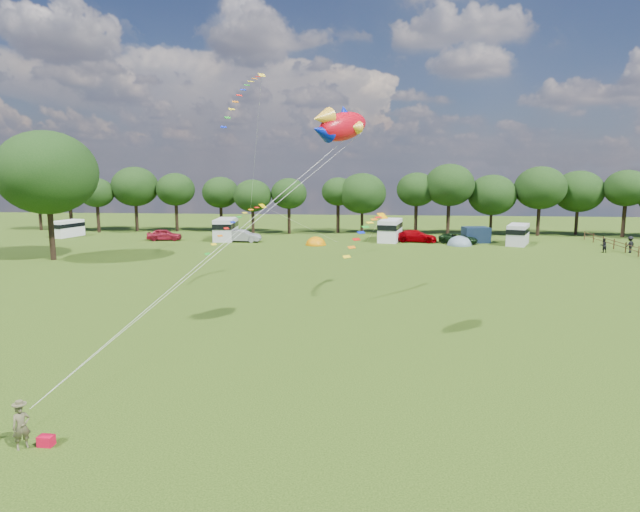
# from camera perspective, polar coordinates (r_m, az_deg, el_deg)

# --- Properties ---
(ground_plane) EXTENTS (180.00, 180.00, 0.00)m
(ground_plane) POSITION_cam_1_polar(r_m,az_deg,el_deg) (26.10, -1.73, -11.48)
(ground_plane) COLOR black
(ground_plane) RESTS_ON ground
(tree_line) EXTENTS (102.98, 10.98, 10.27)m
(tree_line) POSITION_cam_1_polar(r_m,az_deg,el_deg) (79.32, 7.15, 6.90)
(tree_line) COLOR black
(tree_line) RESTS_ON ground
(big_tree) EXTENTS (10.00, 10.00, 13.28)m
(big_tree) POSITION_cam_1_polar(r_m,az_deg,el_deg) (61.87, -27.12, 7.91)
(big_tree) COLOR black
(big_tree) RESTS_ON ground
(car_a) EXTENTS (4.85, 2.52, 1.54)m
(car_a) POSITION_cam_1_polar(r_m,az_deg,el_deg) (74.72, -16.27, 2.20)
(car_a) COLOR maroon
(car_a) RESTS_ON ground
(car_b) EXTENTS (4.53, 1.81, 1.58)m
(car_b) POSITION_cam_1_polar(r_m,az_deg,el_deg) (70.83, -8.27, 2.13)
(car_b) COLOR gray
(car_b) RESTS_ON ground
(car_c) EXTENTS (5.57, 3.12, 1.58)m
(car_c) POSITION_cam_1_polar(r_m,az_deg,el_deg) (71.12, 10.19, 2.11)
(car_c) COLOR #940005
(car_c) RESTS_ON ground
(car_d) EXTENTS (5.43, 3.81, 1.35)m
(car_d) POSITION_cam_1_polar(r_m,az_deg,el_deg) (70.87, 14.54, 1.84)
(car_d) COLOR black
(car_d) RESTS_ON ground
(campervan_a) EXTENTS (2.98, 5.10, 2.35)m
(campervan_a) POSITION_cam_1_polar(r_m,az_deg,el_deg) (83.72, -25.35, 2.72)
(campervan_a) COLOR white
(campervan_a) RESTS_ON ground
(campervan_b) EXTENTS (3.01, 6.08, 2.89)m
(campervan_b) POSITION_cam_1_polar(r_m,az_deg,el_deg) (73.28, -10.01, 2.91)
(campervan_b) COLOR silver
(campervan_b) RESTS_ON ground
(campervan_c) EXTENTS (3.55, 6.23, 2.87)m
(campervan_c) POSITION_cam_1_polar(r_m,az_deg,el_deg) (71.68, 7.50, 2.83)
(campervan_c) COLOR silver
(campervan_c) RESTS_ON ground
(campervan_d) EXTENTS (3.99, 5.68, 2.56)m
(campervan_d) POSITION_cam_1_polar(r_m,az_deg,el_deg) (72.01, 20.36, 2.24)
(campervan_d) COLOR silver
(campervan_d) RESTS_ON ground
(tent_orange) EXTENTS (2.63, 2.88, 2.05)m
(tent_orange) POSITION_cam_1_polar(r_m,az_deg,el_deg) (67.35, -0.45, 1.21)
(tent_orange) COLOR orange
(tent_orange) RESTS_ON ground
(tent_greyblue) EXTENTS (3.12, 3.42, 2.32)m
(tent_greyblue) POSITION_cam_1_polar(r_m,az_deg,el_deg) (69.27, 14.64, 1.13)
(tent_greyblue) COLOR slate
(tent_greyblue) RESTS_ON ground
(awning_navy) EXTENTS (3.51, 2.99, 2.00)m
(awning_navy) POSITION_cam_1_polar(r_m,az_deg,el_deg) (72.66, 16.29, 2.20)
(awning_navy) COLOR #111F34
(awning_navy) RESTS_ON ground
(kite_flyer) EXTENTS (0.65, 0.66, 1.53)m
(kite_flyer) POSITION_cam_1_polar(r_m,az_deg,el_deg) (21.06, -29.26, -15.60)
(kite_flyer) COLOR brown
(kite_flyer) RESTS_ON ground
(kite_bag) EXTENTS (0.51, 0.35, 0.36)m
(kite_bag) POSITION_cam_1_polar(r_m,az_deg,el_deg) (21.11, -27.18, -17.13)
(kite_bag) COLOR red
(kite_bag) RESTS_ON ground
(fish_kite) EXTENTS (3.29, 3.74, 2.12)m
(fish_kite) POSITION_cam_1_polar(r_m,az_deg,el_deg) (27.17, 2.05, 13.70)
(fish_kite) COLOR red
(fish_kite) RESTS_ON ground
(streamer_kite_a) EXTENTS (3.41, 5.59, 5.78)m
(streamer_kite_a) POSITION_cam_1_polar(r_m,az_deg,el_deg) (55.07, -7.90, 17.04)
(streamer_kite_a) COLOR yellow
(streamer_kite_a) RESTS_ON ground
(streamer_kite_b) EXTENTS (4.18, 4.66, 3.78)m
(streamer_kite_b) POSITION_cam_1_polar(r_m,az_deg,el_deg) (44.29, -8.49, 3.78)
(streamer_kite_b) COLOR #DBB500
(streamer_kite_b) RESTS_ON ground
(streamer_kite_c) EXTENTS (3.27, 5.06, 2.84)m
(streamer_kite_c) POSITION_cam_1_polar(r_m,az_deg,el_deg) (39.79, 5.21, 3.02)
(streamer_kite_c) COLOR #F69E00
(streamer_kite_c) RESTS_ON ground
(walker_a) EXTENTS (0.91, 0.72, 1.64)m
(walker_a) POSITION_cam_1_polar(r_m,az_deg,el_deg) (68.91, 27.99, 1.00)
(walker_a) COLOR black
(walker_a) RESTS_ON ground
(walker_b) EXTENTS (1.36, 1.11, 1.91)m
(walker_b) POSITION_cam_1_polar(r_m,az_deg,el_deg) (70.08, 30.17, 1.07)
(walker_b) COLOR black
(walker_b) RESTS_ON ground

